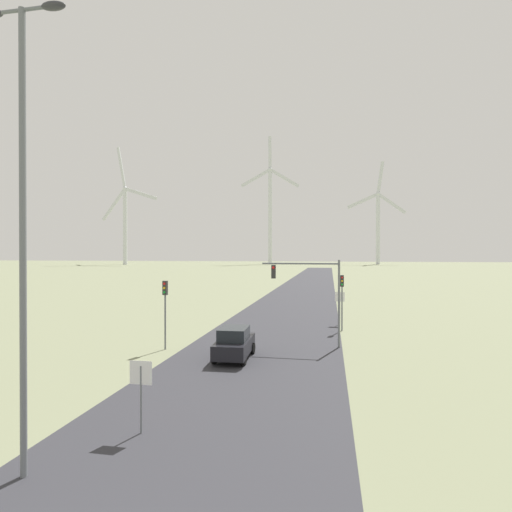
% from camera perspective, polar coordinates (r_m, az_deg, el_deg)
% --- Properties ---
extents(road_surface, '(10.00, 240.00, 0.01)m').
position_cam_1_polar(road_surface, '(53.15, 5.93, -6.21)').
color(road_surface, '#2D2D33').
rests_on(road_surface, ground).
extents(streetlamp, '(2.61, 0.32, 12.78)m').
position_cam_1_polar(streetlamp, '(12.64, -30.36, 7.56)').
color(streetlamp, slate).
rests_on(streetlamp, ground).
extents(stop_sign_near, '(0.81, 0.07, 2.46)m').
position_cam_1_polar(stop_sign_near, '(14.66, -16.11, -16.99)').
color(stop_sign_near, slate).
rests_on(stop_sign_near, ground).
extents(stop_sign_far, '(0.81, 0.07, 2.78)m').
position_cam_1_polar(stop_sign_far, '(35.11, 11.89, -6.42)').
color(stop_sign_far, slate).
rests_on(stop_sign_far, ground).
extents(traffic_light_post_near_left, '(0.28, 0.34, 4.36)m').
position_cam_1_polar(traffic_light_post_near_left, '(26.03, -12.86, -6.05)').
color(traffic_light_post_near_left, slate).
rests_on(traffic_light_post_near_left, ground).
extents(traffic_light_post_near_right, '(0.28, 0.34, 4.38)m').
position_cam_1_polar(traffic_light_post_near_right, '(32.16, 12.19, -4.80)').
color(traffic_light_post_near_right, slate).
rests_on(traffic_light_post_near_right, ground).
extents(traffic_light_mast_overhead, '(5.10, 0.35, 5.68)m').
position_cam_1_polar(traffic_light_mast_overhead, '(26.40, 7.80, -3.94)').
color(traffic_light_mast_overhead, slate).
rests_on(traffic_light_mast_overhead, ground).
extents(car_approaching, '(1.95, 4.16, 1.83)m').
position_cam_1_polar(car_approaching, '(23.61, -3.12, -12.30)').
color(car_approaching, black).
rests_on(car_approaching, ground).
extents(wind_turbine_far_left, '(39.39, 13.65, 65.31)m').
position_cam_1_polar(wind_turbine_far_left, '(231.51, -18.20, 5.48)').
color(wind_turbine_far_left, silver).
rests_on(wind_turbine_far_left, ground).
extents(wind_turbine_left, '(32.98, 10.33, 74.01)m').
position_cam_1_polar(wind_turbine_left, '(232.73, 2.03, 6.99)').
color(wind_turbine_left, silver).
rests_on(wind_turbine_left, ground).
extents(wind_turbine_center, '(31.42, 7.12, 57.53)m').
position_cam_1_polar(wind_turbine_center, '(234.22, 17.03, 4.91)').
color(wind_turbine_center, silver).
rests_on(wind_turbine_center, ground).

